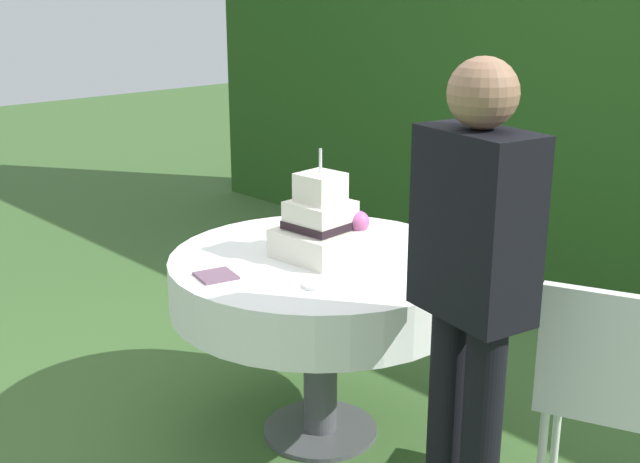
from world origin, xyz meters
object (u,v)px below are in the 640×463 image
Objects in this scene: wedding_cake at (321,226)px; cake_table at (320,283)px; serving_plate_near at (360,232)px; napkin_stack at (216,276)px; standing_person at (471,289)px; garden_chair at (603,382)px; serving_plate_far at (317,285)px.

cake_table is at bearing -89.94° from wedding_cake.
serving_plate_near is 0.76m from napkin_stack.
wedding_cake is 0.36m from serving_plate_near.
wedding_cake is at bearing 78.37° from napkin_stack.
standing_person reaches higher than cake_table.
cake_table is 1.10m from garden_chair.
standing_person is at bearing -114.76° from garden_chair.
serving_plate_near is 0.08× the size of standing_person.
garden_chair is at bearing 14.06° from cake_table.
serving_plate_far is at bearing -176.26° from standing_person.
serving_plate_near is (-0.10, 0.33, 0.12)m from cake_table.
napkin_stack is (-0.32, -0.20, -0.00)m from serving_plate_far.
wedding_cake reaches higher than cake_table.
wedding_cake is at bearing 167.13° from standing_person.
standing_person is (0.95, -0.52, 0.15)m from serving_plate_near.
cake_table is at bearing 134.84° from serving_plate_far.
wedding_cake is 0.35m from serving_plate_far.
serving_plate_near is at bearing 177.04° from garden_chair.
standing_person reaches higher than serving_plate_far.
cake_table is at bearing 78.31° from napkin_stack.
standing_person is at bearing -12.87° from wedding_cake.
napkin_stack is at bearing -101.69° from cake_table.
serving_plate_near reaches higher than napkin_stack.
standing_person reaches higher than napkin_stack.
garden_chair reaches higher than cake_table.
serving_plate_near is 1.25× the size of serving_plate_far.
standing_person is at bearing 14.33° from napkin_stack.
serving_plate_near is 1.10m from standing_person.
garden_chair reaches higher than napkin_stack.
wedding_cake is 0.46m from napkin_stack.
wedding_cake is at bearing -72.67° from serving_plate_near.
garden_chair is at bearing -2.96° from serving_plate_near.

